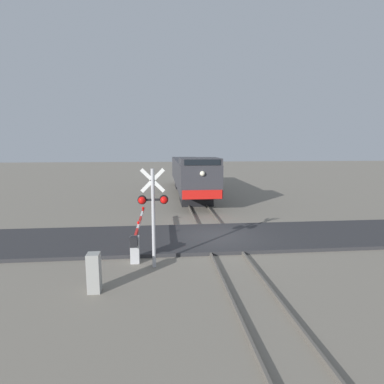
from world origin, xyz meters
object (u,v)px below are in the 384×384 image
(utility_cabinet, at_px, (94,273))
(crossing_gate, at_px, (137,237))
(crossing_signal, at_px, (153,207))
(locomotive, at_px, (190,174))

(utility_cabinet, bearing_deg, crossing_gate, 72.26)
(crossing_gate, bearing_deg, utility_cabinet, -107.74)
(crossing_signal, bearing_deg, utility_cabinet, -135.13)
(locomotive, height_order, utility_cabinet, locomotive)
(crossing_gate, height_order, utility_cabinet, utility_cabinet)
(locomotive, bearing_deg, crossing_signal, -99.82)
(crossing_gate, distance_m, utility_cabinet, 3.65)
(locomotive, relative_size, crossing_signal, 4.71)
(locomotive, bearing_deg, crossing_gate, -103.34)
(locomotive, distance_m, crossing_signal, 18.52)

